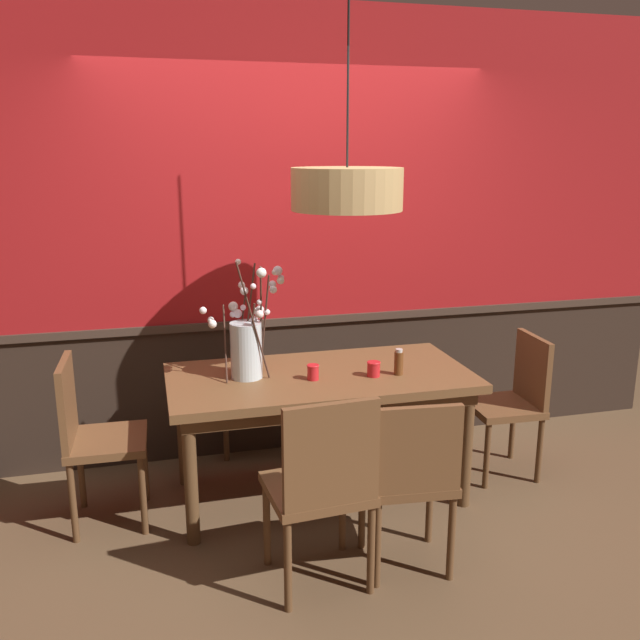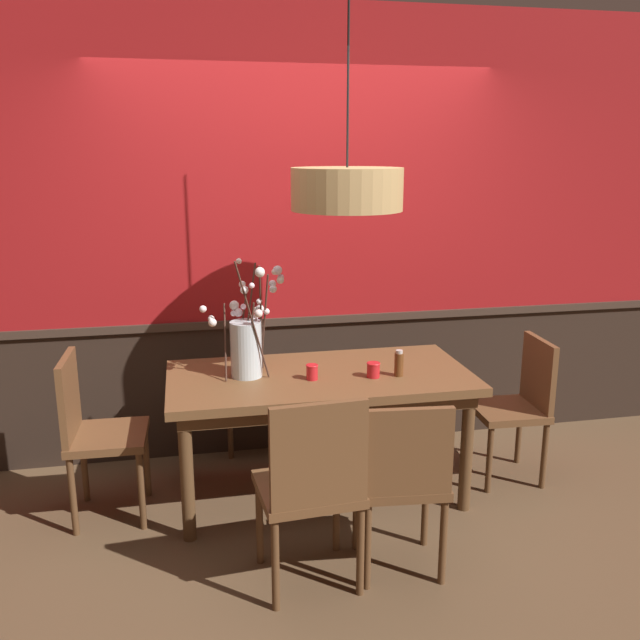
{
  "view_description": "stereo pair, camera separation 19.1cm",
  "coord_description": "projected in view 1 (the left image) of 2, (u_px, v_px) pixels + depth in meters",
  "views": [
    {
      "loc": [
        -0.92,
        -3.52,
        2.0
      ],
      "look_at": [
        0.0,
        0.0,
        1.07
      ],
      "focal_mm": 37.85,
      "sensor_mm": 36.0,
      "label": 1
    },
    {
      "loc": [
        -0.73,
        -3.57,
        2.0
      ],
      "look_at": [
        0.0,
        0.0,
        1.07
      ],
      "focal_mm": 37.85,
      "sensor_mm": 36.0,
      "label": 2
    }
  ],
  "objects": [
    {
      "name": "ground_plane",
      "position": [
        320.0,
        493.0,
        4.02
      ],
      "size": [
        24.0,
        24.0,
        0.0
      ],
      "primitive_type": "plane",
      "color": "brown"
    },
    {
      "name": "back_wall",
      "position": [
        291.0,
        240.0,
        4.37
      ],
      "size": [
        5.48,
        0.14,
        2.86
      ],
      "color": "#2D2119",
      "rests_on": "ground"
    },
    {
      "name": "dining_table",
      "position": [
        320.0,
        388.0,
        3.86
      ],
      "size": [
        1.72,
        0.85,
        0.75
      ],
      "color": "brown",
      "rests_on": "ground"
    },
    {
      "name": "chair_far_side_left",
      "position": [
        252.0,
        371.0,
        4.58
      ],
      "size": [
        0.48,
        0.44,
        0.93
      ],
      "color": "brown",
      "rests_on": "ground"
    },
    {
      "name": "chair_head_west_end",
      "position": [
        92.0,
        432.0,
        3.59
      ],
      "size": [
        0.42,
        0.44,
        0.93
      ],
      "color": "brown",
      "rests_on": "ground"
    },
    {
      "name": "chair_far_side_right",
      "position": [
        332.0,
        364.0,
        4.75
      ],
      "size": [
        0.46,
        0.43,
        0.94
      ],
      "color": "brown",
      "rests_on": "ground"
    },
    {
      "name": "chair_near_side_left",
      "position": [
        323.0,
        482.0,
        3.03
      ],
      "size": [
        0.48,
        0.46,
        0.96
      ],
      "color": "brown",
      "rests_on": "ground"
    },
    {
      "name": "chair_head_east_end",
      "position": [
        514.0,
        397.0,
        4.18
      ],
      "size": [
        0.42,
        0.42,
        0.89
      ],
      "color": "brown",
      "rests_on": "ground"
    },
    {
      "name": "chair_near_side_right",
      "position": [
        411.0,
        475.0,
        3.16
      ],
      "size": [
        0.45,
        0.42,
        0.89
      ],
      "color": "brown",
      "rests_on": "ground"
    },
    {
      "name": "vase_with_blossoms",
      "position": [
        247.0,
        345.0,
        3.73
      ],
      "size": [
        0.47,
        0.3,
        0.68
      ],
      "color": "silver",
      "rests_on": "dining_table"
    },
    {
      "name": "candle_holder_nearer_center",
      "position": [
        374.0,
        369.0,
        3.78
      ],
      "size": [
        0.08,
        0.08,
        0.09
      ],
      "color": "red",
      "rests_on": "dining_table"
    },
    {
      "name": "candle_holder_nearer_edge",
      "position": [
        313.0,
        372.0,
        3.72
      ],
      "size": [
        0.07,
        0.07,
        0.09
      ],
      "color": "red",
      "rests_on": "dining_table"
    },
    {
      "name": "condiment_bottle",
      "position": [
        399.0,
        362.0,
        3.8
      ],
      "size": [
        0.05,
        0.05,
        0.15
      ],
      "color": "brown",
      "rests_on": "dining_table"
    },
    {
      "name": "pendant_lamp",
      "position": [
        347.0,
        189.0,
        3.58
      ],
      "size": [
        0.6,
        0.6,
        1.19
      ],
      "color": "tan"
    }
  ]
}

